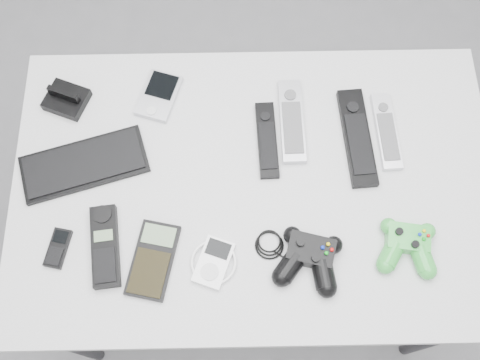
{
  "coord_description": "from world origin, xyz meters",
  "views": [
    {
      "loc": [
        -0.02,
        -0.49,
        1.94
      ],
      "look_at": [
        -0.02,
        -0.03,
        0.77
      ],
      "focal_mm": 42.0,
      "sensor_mm": 36.0,
      "label": 1
    }
  ],
  "objects_px": {
    "pda": "(159,96)",
    "controller_black": "(310,257)",
    "remote_black_b": "(357,137)",
    "mobile_phone": "(58,248)",
    "remote_black_a": "(267,140)",
    "pda_keyboard": "(84,164)",
    "cordless_handset": "(105,246)",
    "remote_silver_b": "(386,131)",
    "remote_silver_a": "(292,121)",
    "mp3_player": "(214,262)",
    "calculator": "(153,260)",
    "controller_green": "(408,244)",
    "desk": "(254,194)"
  },
  "relations": [
    {
      "from": "cordless_handset",
      "to": "pda",
      "type": "bearing_deg",
      "value": 67.87
    },
    {
      "from": "pda",
      "to": "remote_silver_b",
      "type": "height_order",
      "value": "same"
    },
    {
      "from": "remote_silver_b",
      "to": "controller_black",
      "type": "bearing_deg",
      "value": -126.4
    },
    {
      "from": "cordless_handset",
      "to": "mp3_player",
      "type": "bearing_deg",
      "value": -16.17
    },
    {
      "from": "pda_keyboard",
      "to": "cordless_handset",
      "type": "relative_size",
      "value": 1.58
    },
    {
      "from": "cordless_handset",
      "to": "remote_silver_b",
      "type": "bearing_deg",
      "value": 15.88
    },
    {
      "from": "pda_keyboard",
      "to": "remote_black_b",
      "type": "height_order",
      "value": "remote_black_b"
    },
    {
      "from": "pda",
      "to": "controller_green",
      "type": "bearing_deg",
      "value": -17.01
    },
    {
      "from": "pda_keyboard",
      "to": "remote_silver_b",
      "type": "relative_size",
      "value": 1.45
    },
    {
      "from": "pda_keyboard",
      "to": "mobile_phone",
      "type": "xyz_separation_m",
      "value": [
        -0.04,
        -0.2,
        -0.0
      ]
    },
    {
      "from": "desk",
      "to": "cordless_handset",
      "type": "bearing_deg",
      "value": -156.38
    },
    {
      "from": "cordless_handset",
      "to": "controller_green",
      "type": "height_order",
      "value": "controller_green"
    },
    {
      "from": "remote_black_a",
      "to": "cordless_handset",
      "type": "relative_size",
      "value": 1.07
    },
    {
      "from": "pda_keyboard",
      "to": "mobile_phone",
      "type": "bearing_deg",
      "value": -117.99
    },
    {
      "from": "mobile_phone",
      "to": "controller_green",
      "type": "xyz_separation_m",
      "value": [
        0.76,
        -0.01,
        0.01
      ]
    },
    {
      "from": "pda_keyboard",
      "to": "calculator",
      "type": "relative_size",
      "value": 1.7
    },
    {
      "from": "mp3_player",
      "to": "cordless_handset",
      "type": "bearing_deg",
      "value": -169.02
    },
    {
      "from": "mobile_phone",
      "to": "controller_green",
      "type": "distance_m",
      "value": 0.76
    },
    {
      "from": "remote_black_b",
      "to": "desk",
      "type": "bearing_deg",
      "value": -159.41
    },
    {
      "from": "remote_silver_a",
      "to": "remote_black_a",
      "type": "bearing_deg",
      "value": -142.54
    },
    {
      "from": "remote_silver_a",
      "to": "mp3_player",
      "type": "height_order",
      "value": "remote_silver_a"
    },
    {
      "from": "remote_silver_a",
      "to": "remote_silver_b",
      "type": "distance_m",
      "value": 0.22
    },
    {
      "from": "remote_silver_a",
      "to": "remote_black_b",
      "type": "height_order",
      "value": "same"
    },
    {
      "from": "remote_black_a",
      "to": "remote_black_b",
      "type": "height_order",
      "value": "remote_black_b"
    },
    {
      "from": "remote_black_b",
      "to": "mobile_phone",
      "type": "height_order",
      "value": "remote_black_b"
    },
    {
      "from": "pda_keyboard",
      "to": "pda",
      "type": "distance_m",
      "value": 0.24
    },
    {
      "from": "pda",
      "to": "controller_black",
      "type": "relative_size",
      "value": 0.54
    },
    {
      "from": "remote_silver_a",
      "to": "calculator",
      "type": "height_order",
      "value": "remote_silver_a"
    },
    {
      "from": "remote_black_b",
      "to": "controller_black",
      "type": "bearing_deg",
      "value": -118.29
    },
    {
      "from": "pda_keyboard",
      "to": "calculator",
      "type": "xyz_separation_m",
      "value": [
        0.17,
        -0.23,
        -0.0
      ]
    },
    {
      "from": "remote_black_a",
      "to": "remote_silver_b",
      "type": "distance_m",
      "value": 0.28
    },
    {
      "from": "pda_keyboard",
      "to": "mobile_phone",
      "type": "distance_m",
      "value": 0.2
    },
    {
      "from": "pda",
      "to": "cordless_handset",
      "type": "xyz_separation_m",
      "value": [
        -0.1,
        -0.38,
        0.0
      ]
    },
    {
      "from": "remote_silver_a",
      "to": "desk",
      "type": "bearing_deg",
      "value": -121.37
    },
    {
      "from": "remote_black_a",
      "to": "calculator",
      "type": "bearing_deg",
      "value": -134.4
    },
    {
      "from": "remote_black_b",
      "to": "controller_green",
      "type": "xyz_separation_m",
      "value": [
        0.08,
        -0.26,
        0.01
      ]
    },
    {
      "from": "remote_black_b",
      "to": "remote_silver_a",
      "type": "bearing_deg",
      "value": 159.55
    },
    {
      "from": "cordless_handset",
      "to": "controller_black",
      "type": "distance_m",
      "value": 0.44
    },
    {
      "from": "remote_black_b",
      "to": "calculator",
      "type": "bearing_deg",
      "value": -152.44
    },
    {
      "from": "remote_silver_a",
      "to": "cordless_handset",
      "type": "xyz_separation_m",
      "value": [
        -0.42,
        -0.3,
        0.0
      ]
    },
    {
      "from": "mobile_phone",
      "to": "calculator",
      "type": "relative_size",
      "value": 0.52
    },
    {
      "from": "desk",
      "to": "cordless_handset",
      "type": "xyz_separation_m",
      "value": [
        -0.33,
        -0.14,
        0.08
      ]
    },
    {
      "from": "controller_green",
      "to": "mobile_phone",
      "type": "bearing_deg",
      "value": -171.62
    },
    {
      "from": "controller_black",
      "to": "controller_green",
      "type": "bearing_deg",
      "value": 21.44
    },
    {
      "from": "pda",
      "to": "controller_black",
      "type": "xyz_separation_m",
      "value": [
        0.34,
        -0.41,
        0.01
      ]
    },
    {
      "from": "calculator",
      "to": "desk",
      "type": "bearing_deg",
      "value": 50.19
    },
    {
      "from": "controller_black",
      "to": "remote_black_a",
      "type": "bearing_deg",
      "value": 120.46
    },
    {
      "from": "remote_silver_a",
      "to": "mobile_phone",
      "type": "height_order",
      "value": "remote_silver_a"
    },
    {
      "from": "remote_silver_b",
      "to": "mp3_player",
      "type": "height_order",
      "value": "same"
    },
    {
      "from": "desk",
      "to": "pda",
      "type": "xyz_separation_m",
      "value": [
        -0.23,
        0.23,
        0.08
      ]
    }
  ]
}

